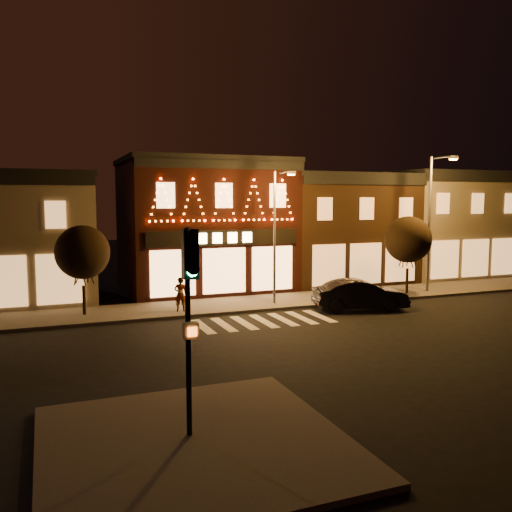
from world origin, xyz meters
TOP-DOWN VIEW (x-y plane):
  - ground at (0.00, 0.00)m, footprint 120.00×120.00m
  - sidewalk_far at (2.00, 8.00)m, footprint 44.00×4.00m
  - sidewalk_near at (-6.50, -7.50)m, footprint 7.00×7.00m
  - building_pulp at (0.00, 13.98)m, footprint 10.20×8.34m
  - building_right_a at (9.50, 13.99)m, footprint 9.20×8.28m
  - building_right_b at (18.50, 13.99)m, footprint 9.20×8.28m
  - traffic_signal_near at (-6.52, -7.34)m, footprint 0.36×0.51m
  - streetlamp_mid at (2.03, 7.09)m, footprint 0.63×1.63m
  - streetlamp_right at (12.38, 7.19)m, footprint 0.59×1.88m
  - tree_left at (-7.88, 7.98)m, footprint 2.62×2.62m
  - tree_right at (10.61, 7.15)m, footprint 2.78×2.78m
  - dark_sedan at (5.71, 4.58)m, footprint 5.13×2.80m
  - pedestrian at (-3.30, 7.03)m, footprint 0.72×0.56m

SIDE VIEW (x-z plane):
  - ground at x=0.00m, z-range 0.00..0.00m
  - sidewalk_far at x=2.00m, z-range 0.00..0.15m
  - sidewalk_near at x=-6.50m, z-range 0.00..0.15m
  - dark_sedan at x=5.71m, z-range 0.00..1.61m
  - pedestrian at x=-3.30m, z-range 0.15..1.89m
  - tree_left at x=-7.88m, z-range 1.03..5.41m
  - tree_right at x=10.61m, z-range 1.08..5.72m
  - traffic_signal_near at x=-6.52m, z-range 1.17..6.15m
  - building_right_a at x=9.50m, z-range 0.01..7.51m
  - building_right_b at x=18.50m, z-range 0.01..7.81m
  - building_pulp at x=0.00m, z-range 0.01..8.31m
  - streetlamp_mid at x=2.03m, z-range 0.77..7.89m
  - streetlamp_right at x=12.38m, z-range 0.86..9.06m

